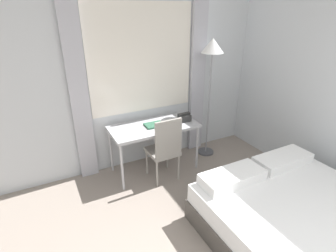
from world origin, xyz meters
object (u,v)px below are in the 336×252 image
at_px(desk, 154,129).
at_px(telephone, 184,117).
at_px(standing_lamp, 212,58).
at_px(book, 154,125).
at_px(desk_chair, 165,147).
at_px(bed, 315,233).

distance_m(desk, telephone, 0.50).
distance_m(standing_lamp, book, 1.30).
xyz_separation_m(desk, telephone, (0.48, -0.03, 0.11)).
relative_size(desk, book, 4.74).
xyz_separation_m(desk_chair, standing_lamp, (0.96, 0.36, 1.07)).
relative_size(desk_chair, book, 3.62).
xyz_separation_m(desk, bed, (0.77, -2.09, -0.42)).
bearing_deg(desk, book, -1.25).
height_order(telephone, book, telephone).
bearing_deg(standing_lamp, desk, -176.98).
bearing_deg(desk, standing_lamp, 3.02).
xyz_separation_m(desk, book, (0.01, -0.00, 0.07)).
relative_size(desk, desk_chair, 1.31).
bearing_deg(book, desk_chair, -87.35).
distance_m(desk_chair, standing_lamp, 1.48).
bearing_deg(desk, telephone, -4.10).
xyz_separation_m(desk_chair, telephone, (0.46, 0.27, 0.26)).
relative_size(telephone, book, 0.68).
height_order(desk, bed, desk).
bearing_deg(desk_chair, desk, 92.70).
xyz_separation_m(desk_chair, book, (-0.01, 0.31, 0.22)).
height_order(standing_lamp, book, standing_lamp).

